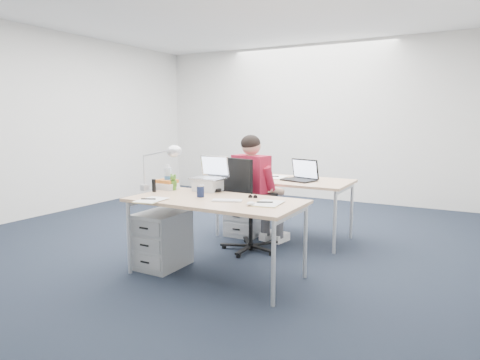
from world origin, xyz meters
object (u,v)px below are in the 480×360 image
object	(u,v)px
desk_near	(216,204)
silver_laptop	(208,174)
wireless_keyboard	(227,200)
headphones	(211,190)
seated_person	(258,192)
drawer_pedestal_near	(162,239)
desk_far	(284,183)
water_bottle	(168,177)
cordless_phone	(154,186)
book_stack	(167,184)
sunglasses	(253,197)
drawer_pedestal_far	(246,213)
dark_laptop	(299,170)
computer_mouse	(251,204)
far_cup	(312,175)
bear_figurine	(173,182)
desk_lamp	(155,167)
can_koozie	(200,191)
office_chair	(249,224)

from	to	relation	value
desk_near	silver_laptop	bearing A→B (deg)	131.95
wireless_keyboard	headphones	world-z (taller)	headphones
seated_person	drawer_pedestal_near	world-z (taller)	seated_person
desk_far	water_bottle	size ratio (longest dim) A/B	6.25
cordless_phone	book_stack	bearing A→B (deg)	96.87
seated_person	sunglasses	xyz separation A→B (m)	(0.34, -0.79, 0.10)
wireless_keyboard	book_stack	xyz separation A→B (m)	(-0.89, 0.26, 0.04)
book_stack	sunglasses	xyz separation A→B (m)	(1.02, -0.01, -0.04)
drawer_pedestal_far	dark_laptop	distance (m)	0.90
computer_mouse	water_bottle	distance (m)	1.22
drawer_pedestal_near	drawer_pedestal_far	distance (m)	1.48
sunglasses	far_cup	size ratio (longest dim) A/B	0.99
seated_person	headphones	distance (m)	0.72
drawer_pedestal_far	far_cup	size ratio (longest dim) A/B	6.03
wireless_keyboard	bear_figurine	bearing A→B (deg)	142.05
computer_mouse	desk_lamp	distance (m)	1.20
headphones	cordless_phone	world-z (taller)	cordless_phone
seated_person	headphones	xyz separation A→B (m)	(-0.20, -0.68, 0.11)
computer_mouse	can_koozie	xyz separation A→B (m)	(-0.60, 0.12, 0.04)
headphones	sunglasses	distance (m)	0.55
water_bottle	headphones	bearing A→B (deg)	8.86
desk_near	computer_mouse	bearing A→B (deg)	-13.46
desk_lamp	bear_figurine	bearing A→B (deg)	56.77
headphones	book_stack	world-z (taller)	book_stack
seated_person	bear_figurine	bearing A→B (deg)	-116.10
desk_near	computer_mouse	world-z (taller)	computer_mouse
can_koozie	dark_laptop	xyz separation A→B (m)	(0.42, 1.45, 0.08)
desk_near	dark_laptop	xyz separation A→B (m)	(0.24, 1.47, 0.18)
office_chair	drawer_pedestal_near	bearing A→B (deg)	-104.42
book_stack	cordless_phone	world-z (taller)	cordless_phone
water_bottle	dark_laptop	xyz separation A→B (m)	(0.99, 1.21, 0.01)
far_cup	headphones	bearing A→B (deg)	-113.04
computer_mouse	can_koozie	size ratio (longest dim) A/B	0.84
headphones	drawer_pedestal_near	bearing A→B (deg)	-136.66
silver_laptop	far_cup	world-z (taller)	silver_laptop
seated_person	water_bottle	xyz separation A→B (m)	(-0.69, -0.76, 0.22)
dark_laptop	sunglasses	bearing A→B (deg)	-72.96
silver_laptop	book_stack	size ratio (longest dim) A/B	1.58
cordless_phone	sunglasses	size ratio (longest dim) A/B	1.45
water_bottle	sunglasses	distance (m)	1.03
silver_laptop	cordless_phone	xyz separation A→B (m)	(-0.44, -0.32, -0.11)
headphones	cordless_phone	distance (m)	0.58
water_bottle	far_cup	world-z (taller)	water_bottle
water_bottle	wireless_keyboard	bearing A→B (deg)	-17.49
silver_laptop	headphones	distance (m)	0.17
desk_near	book_stack	xyz separation A→B (m)	(-0.75, 0.23, 0.10)
silver_laptop	book_stack	world-z (taller)	silver_laptop
office_chair	desk_lamp	xyz separation A→B (m)	(-0.65, -0.77, 0.68)
cordless_phone	desk_far	bearing A→B (deg)	69.45
sunglasses	dark_laptop	world-z (taller)	dark_laptop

